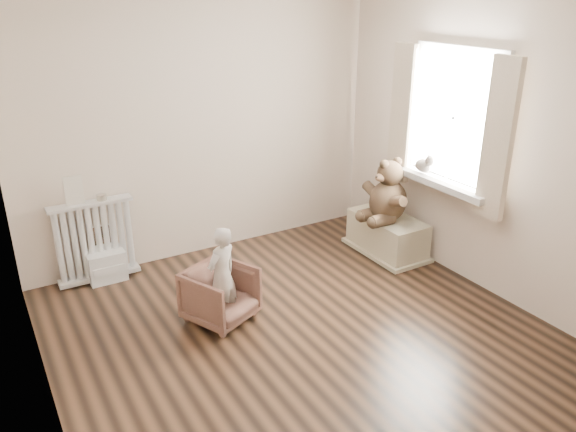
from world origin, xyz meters
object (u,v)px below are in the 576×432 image
armchair (221,295)px  toy_bench (387,234)px  toy_vanity (104,252)px  radiator (95,241)px  child (222,276)px  teddy_bear (389,192)px  plush_cat (424,162)px

armchair → toy_bench: size_ratio=0.62×
toy_vanity → toy_bench: bearing=-18.0°
radiator → toy_vanity: radiator is taller
child → toy_bench: bearing=165.7°
armchair → toy_bench: 1.99m
child → teddy_bear: (1.91, 0.32, 0.25)m
toy_bench → teddy_bear: bearing=-143.5°
toy_vanity → teddy_bear: (2.55, -0.89, 0.40)m
toy_vanity → teddy_bear: bearing=-19.2°
radiator → teddy_bear: (2.61, -0.92, 0.28)m
radiator → plush_cat: size_ratio=3.39×
child → toy_bench: size_ratio=1.00×
toy_vanity → child: child is taller
toy_vanity → plush_cat: size_ratio=2.30×
radiator → toy_vanity: (0.06, -0.03, -0.11)m
child → plush_cat: 2.19m
radiator → plush_cat: (2.81, -1.16, 0.61)m
child → toy_vanity: bearing=-86.9°
child → teddy_bear: size_ratio=1.31×
plush_cat → armchair: bearing=161.8°
toy_vanity → toy_bench: 2.74m
child → toy_bench: child is taller
plush_cat → toy_bench: bearing=97.6°
child → toy_bench: (1.97, 0.36, -0.22)m
radiator → toy_vanity: size_ratio=1.47×
armchair → child: (0.00, -0.05, 0.20)m
teddy_bear → toy_vanity: bearing=160.6°
radiator → toy_bench: bearing=-18.2°
toy_vanity → armchair: bearing=-61.3°
toy_vanity → armchair: 1.32m
toy_bench → plush_cat: (0.14, -0.28, 0.80)m
teddy_bear → plush_cat: size_ratio=2.73×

